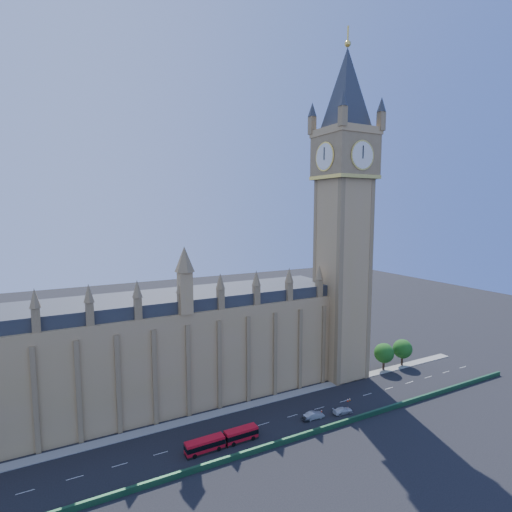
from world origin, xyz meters
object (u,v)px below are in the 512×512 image
car_white (343,411)px  red_bus (222,440)px  car_silver (314,415)px  car_grey (310,417)px

car_white → red_bus: bearing=92.7°
car_silver → car_grey: bearing=96.0°
red_bus → car_grey: size_ratio=4.03×
car_silver → car_white: (7.67, -1.31, -0.10)m
car_grey → red_bus: bearing=92.5°
car_grey → car_silver: bearing=-85.6°
car_grey → car_white: 8.87m
red_bus → car_white: size_ratio=3.21×
car_grey → car_white: bearing=-96.2°
red_bus → car_grey: (22.59, 0.19, -0.76)m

